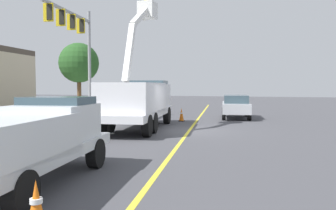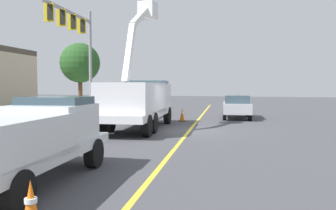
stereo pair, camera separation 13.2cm
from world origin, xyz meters
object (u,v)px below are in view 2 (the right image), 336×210
utility_bucket_truck (139,99)px  traffic_cone_leading (31,207)px  service_pickup_truck (26,138)px  passing_minivan (237,105)px  traffic_signal_mast (77,37)px  traffic_cone_mid_front (182,115)px

utility_bucket_truck → traffic_cone_leading: (-12.92, -3.83, -1.18)m
utility_bucket_truck → service_pickup_truck: size_ratio=1.45×
passing_minivan → traffic_cone_leading: 20.85m
traffic_signal_mast → traffic_cone_leading: bearing=-148.6°
utility_bucket_truck → traffic_signal_mast: bearing=67.5°
passing_minivan → traffic_signal_mast: size_ratio=0.65×
traffic_signal_mast → traffic_cone_mid_front: bearing=-70.2°
traffic_cone_leading → utility_bucket_truck: bearing=16.5°
service_pickup_truck → passing_minivan: (18.63, -2.44, -0.15)m
traffic_cone_leading → passing_minivan: bearing=-1.1°
traffic_cone_leading → traffic_signal_mast: size_ratio=0.11×
utility_bucket_truck → traffic_cone_mid_front: size_ratio=9.65×
passing_minivan → traffic_signal_mast: 12.12m
service_pickup_truck → traffic_signal_mast: 15.49m
utility_bucket_truck → traffic_cone_mid_front: 4.87m
utility_bucket_truck → service_pickup_truck: utility_bucket_truck is taller
utility_bucket_truck → service_pickup_truck: bearing=-170.5°
passing_minivan → utility_bucket_truck: bearing=151.9°
service_pickup_truck → utility_bucket_truck: bearing=9.5°
utility_bucket_truck → traffic_cone_leading: bearing=-163.5°
passing_minivan → traffic_signal_mast: traffic_signal_mast is taller
passing_minivan → service_pickup_truck: bearing=172.5°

